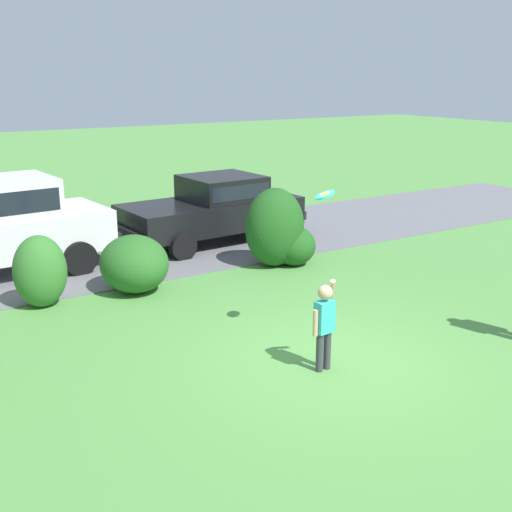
{
  "coord_description": "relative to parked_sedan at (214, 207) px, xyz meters",
  "views": [
    {
      "loc": [
        -5.41,
        -6.46,
        3.9
      ],
      "look_at": [
        -0.18,
        1.85,
        1.1
      ],
      "focal_mm": 45.36,
      "sensor_mm": 36.0,
      "label": 1
    }
  ],
  "objects": [
    {
      "name": "child_thrower",
      "position": [
        -2.09,
        -6.87,
        -0.13
      ],
      "size": [
        0.45,
        0.29,
        1.29
      ],
      "color": "#383842",
      "rests_on": "ground"
    },
    {
      "name": "ground_plane",
      "position": [
        -1.73,
        -6.73,
        -0.85
      ],
      "size": [
        80.0,
        80.0,
        0.0
      ],
      "primitive_type": "plane",
      "color": "#518E42"
    },
    {
      "name": "shrub_near_tree",
      "position": [
        -4.66,
        -2.29,
        -0.28
      ],
      "size": [
        0.9,
        0.9,
        1.26
      ],
      "color": "#33702B",
      "rests_on": "ground"
    },
    {
      "name": "frisbee",
      "position": [
        -1.57,
        -6.16,
        1.4
      ],
      "size": [
        0.28,
        0.28,
        0.16
      ],
      "color": "#1EB7B2"
    },
    {
      "name": "shrub_centre_left",
      "position": [
        -3.0,
        -2.43,
        -0.32
      ],
      "size": [
        1.24,
        1.37,
        1.06
      ],
      "color": "#286023",
      "rests_on": "ground"
    },
    {
      "name": "parked_sedan",
      "position": [
        0.0,
        0.0,
        0.0
      ],
      "size": [
        4.49,
        2.28,
        1.56
      ],
      "color": "black",
      "rests_on": "ground"
    },
    {
      "name": "driveway_strip",
      "position": [
        -1.73,
        0.02,
        -0.84
      ],
      "size": [
        28.0,
        4.4,
        0.02
      ],
      "primitive_type": "cube",
      "color": "slate",
      "rests_on": "ground"
    },
    {
      "name": "shrub_centre",
      "position": [
        0.17,
        -2.47,
        -0.12
      ],
      "size": [
        1.46,
        1.17,
        1.64
      ],
      "color": "#1E511C",
      "rests_on": "ground"
    }
  ]
}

